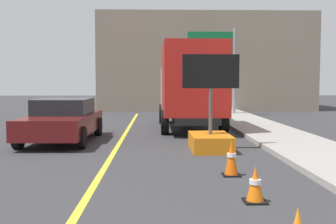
% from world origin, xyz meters
% --- Properties ---
extents(lane_center_stripe, '(0.14, 36.00, 0.01)m').
position_xyz_m(lane_center_stripe, '(0.00, 6.00, 0.00)').
color(lane_center_stripe, yellow).
rests_on(lane_center_stripe, ground).
extents(arrow_board_trailer, '(1.60, 1.81, 2.70)m').
position_xyz_m(arrow_board_trailer, '(2.69, 10.33, 0.48)').
color(arrow_board_trailer, orange).
rests_on(arrow_board_trailer, ground).
extents(box_truck, '(2.50, 6.54, 3.39)m').
position_xyz_m(box_truck, '(2.56, 15.66, 1.83)').
color(box_truck, black).
rests_on(box_truck, ground).
extents(pickup_car, '(2.11, 4.59, 1.38)m').
position_xyz_m(pickup_car, '(-1.87, 12.21, 0.70)').
color(pickup_car, '#591414').
rests_on(pickup_car, ground).
extents(highway_guide_sign, '(2.79, 0.18, 5.00)m').
position_xyz_m(highway_guide_sign, '(4.87, 22.41, 3.42)').
color(highway_guide_sign, gray).
rests_on(highway_guide_sign, ground).
extents(far_building_block, '(14.71, 10.00, 6.60)m').
position_xyz_m(far_building_block, '(4.59, 30.72, 3.30)').
color(far_building_block, gray).
rests_on(far_building_block, ground).
extents(traffic_cone_mid_lane, '(0.36, 0.36, 0.58)m').
position_xyz_m(traffic_cone_mid_lane, '(2.74, 5.22, 0.29)').
color(traffic_cone_mid_lane, black).
rests_on(traffic_cone_mid_lane, ground).
extents(traffic_cone_far_lane, '(0.36, 0.36, 0.76)m').
position_xyz_m(traffic_cone_far_lane, '(2.70, 7.10, 0.37)').
color(traffic_cone_far_lane, black).
rests_on(traffic_cone_far_lane, ground).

